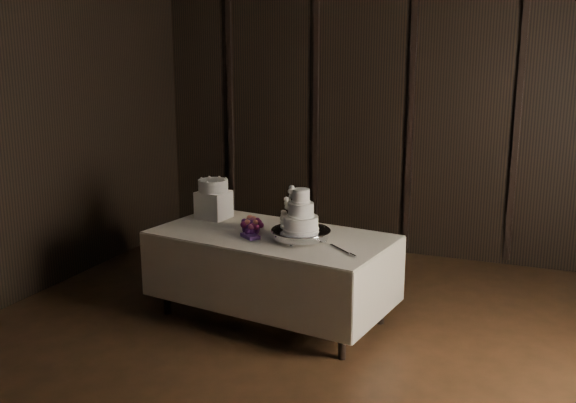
{
  "coord_description": "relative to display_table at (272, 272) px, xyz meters",
  "views": [
    {
      "loc": [
        1.39,
        -3.53,
        2.24
      ],
      "look_at": [
        -0.53,
        1.21,
        1.05
      ],
      "focal_mm": 40.0,
      "sensor_mm": 36.0,
      "label": 1
    }
  ],
  "objects": [
    {
      "name": "wedding_cake",
      "position": [
        0.28,
        -0.11,
        0.57
      ],
      "size": [
        0.32,
        0.28,
        0.34
      ],
      "rotation": [
        0.0,
        0.0,
        0.17
      ],
      "color": "white",
      "rests_on": "cake_stand"
    },
    {
      "name": "small_cake",
      "position": [
        -0.7,
        0.28,
        0.65
      ],
      "size": [
        0.36,
        0.36,
        0.11
      ],
      "primitive_type": "cylinder",
      "rotation": [
        0.0,
        0.0,
        0.4
      ],
      "color": "white",
      "rests_on": "box_pedestal"
    },
    {
      "name": "cake_knife",
      "position": [
        0.67,
        -0.22,
        0.35
      ],
      "size": [
        0.29,
        0.26,
        0.01
      ],
      "primitive_type": "cube",
      "rotation": [
        0.0,
        0.0,
        -0.72
      ],
      "color": "silver",
      "rests_on": "display_table"
    },
    {
      "name": "display_table",
      "position": [
        0.0,
        0.0,
        0.0
      ],
      "size": [
        2.12,
        1.32,
        0.76
      ],
      "rotation": [
        0.0,
        0.0,
        -0.15
      ],
      "color": "silver",
      "rests_on": "ground"
    },
    {
      "name": "room",
      "position": [
        0.68,
        -1.21,
        1.08
      ],
      "size": [
        6.08,
        7.08,
        3.08
      ],
      "color": "black",
      "rests_on": "ground"
    },
    {
      "name": "box_pedestal",
      "position": [
        -0.7,
        0.28,
        0.47
      ],
      "size": [
        0.29,
        0.29,
        0.25
      ],
      "primitive_type": "cube",
      "rotation": [
        0.0,
        0.0,
        -0.12
      ],
      "color": "white",
      "rests_on": "display_table"
    },
    {
      "name": "bouquet",
      "position": [
        -0.16,
        -0.06,
        0.4
      ],
      "size": [
        0.44,
        0.47,
        0.18
      ],
      "primitive_type": null,
      "rotation": [
        0.0,
        0.0,
        -0.61
      ],
      "color": "#BF527E",
      "rests_on": "display_table"
    },
    {
      "name": "cake_stand",
      "position": [
        0.3,
        -0.1,
        0.39
      ],
      "size": [
        0.56,
        0.56,
        0.09
      ],
      "primitive_type": "cylinder",
      "rotation": [
        0.0,
        0.0,
        0.18
      ],
      "color": "silver",
      "rests_on": "display_table"
    }
  ]
}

